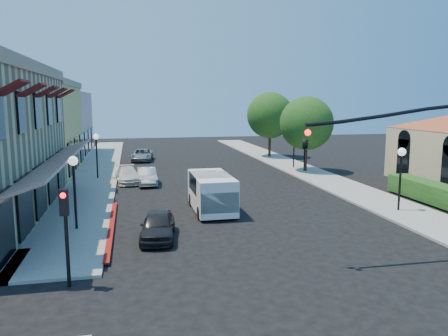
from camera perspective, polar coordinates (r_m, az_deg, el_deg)
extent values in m
plane|color=black|center=(15.47, 11.59, -14.63)|extent=(120.00, 120.00, 0.00)
cube|color=gray|center=(40.52, -16.02, -0.12)|extent=(3.50, 50.00, 0.12)
cube|color=gray|center=(42.96, 7.94, 0.63)|extent=(3.50, 50.00, 0.12)
cube|color=maroon|center=(21.85, -14.47, -7.71)|extent=(0.25, 10.00, 0.06)
cube|color=tan|center=(24.49, -23.90, 12.03)|extent=(0.50, 18.20, 0.60)
cube|color=#561416|center=(24.44, -20.80, 1.05)|extent=(1.75, 17.00, 0.67)
cube|color=#4F0F10|center=(17.45, -26.04, 9.38)|extent=(1.02, 1.50, 0.60)
cube|color=#4F0F10|center=(20.77, -23.79, 9.29)|extent=(1.02, 1.50, 0.60)
cube|color=#4F0F10|center=(24.11, -22.16, 9.22)|extent=(1.02, 1.50, 0.60)
cube|color=#4F0F10|center=(27.47, -20.93, 9.16)|extent=(1.02, 1.50, 0.60)
cube|color=#4F0F10|center=(30.84, -19.97, 9.11)|extent=(1.02, 1.50, 0.60)
cube|color=black|center=(17.68, -26.92, -6.94)|extent=(0.12, 2.60, 2.60)
cube|color=black|center=(20.88, -24.56, -4.47)|extent=(0.12, 2.60, 2.60)
cube|color=black|center=(24.13, -22.85, -2.66)|extent=(0.12, 2.60, 2.60)
cube|color=black|center=(27.43, -21.55, -1.27)|extent=(0.12, 2.60, 2.60)
cube|color=black|center=(30.74, -20.53, -0.19)|extent=(0.12, 2.60, 2.60)
cube|color=tan|center=(40.20, -26.02, 4.63)|extent=(10.00, 12.00, 7.60)
cube|color=#C89C97|center=(51.93, -22.85, 5.24)|extent=(10.00, 12.00, 7.00)
cube|color=black|center=(36.03, 22.35, 1.28)|extent=(0.12, 1.40, 2.80)
cube|color=#183F12|center=(28.76, 26.00, -4.36)|extent=(1.40, 8.00, 1.10)
cylinder|color=black|center=(38.23, 10.59, 1.06)|extent=(0.28, 0.28, 2.10)
sphere|color=#183F12|center=(37.95, 10.72, 5.77)|extent=(4.56, 4.56, 4.56)
cylinder|color=black|center=(47.54, 5.97, 2.76)|extent=(0.28, 0.28, 2.27)
sphere|color=#183F12|center=(47.31, 6.03, 6.87)|extent=(4.94, 4.94, 4.94)
cylinder|color=black|center=(17.55, 22.61, 6.48)|extent=(7.80, 0.14, 0.14)
imported|color=black|center=(15.73, 10.60, 3.53)|extent=(0.20, 0.16, 1.00)
sphere|color=#FF0C0C|center=(15.54, 10.89, 4.57)|extent=(0.22, 0.22, 0.22)
cylinder|color=black|center=(15.33, -19.82, -9.22)|extent=(0.12, 0.12, 3.00)
cube|color=black|center=(14.82, -20.18, -4.24)|extent=(0.28, 0.22, 0.85)
sphere|color=#FF0C0C|center=(14.65, -20.30, -3.39)|extent=(0.18, 0.18, 0.18)
cylinder|color=black|center=(21.60, -18.88, -3.72)|extent=(0.12, 0.12, 3.20)
sphere|color=white|center=(21.30, -19.11, 0.88)|extent=(0.44, 0.44, 0.44)
cylinder|color=black|center=(35.35, -16.26, 1.13)|extent=(0.12, 0.12, 3.20)
sphere|color=white|center=(35.17, -16.38, 3.95)|extent=(0.44, 0.44, 0.44)
cylinder|color=black|center=(25.79, 21.99, -1.91)|extent=(0.12, 0.12, 3.20)
sphere|color=white|center=(25.54, 22.21, 1.96)|extent=(0.44, 0.44, 0.44)
cylinder|color=black|center=(39.90, 9.11, 2.21)|extent=(0.12, 0.12, 3.20)
sphere|color=white|center=(39.74, 9.17, 4.72)|extent=(0.44, 0.44, 0.44)
cube|color=white|center=(24.16, -1.64, -3.13)|extent=(2.03, 4.66, 1.90)
cube|color=white|center=(22.26, -0.67, -4.45)|extent=(1.96, 0.64, 1.06)
cube|color=black|center=(22.50, -0.87, -2.92)|extent=(1.80, 0.11, 0.95)
cube|color=black|center=(24.37, -1.78, -1.89)|extent=(2.04, 2.76, 0.95)
cylinder|color=black|center=(22.67, -3.12, -5.92)|extent=(0.27, 0.70, 0.70)
cylinder|color=black|center=(25.71, -4.26, -4.16)|extent=(0.27, 0.70, 0.70)
cylinder|color=black|center=(23.01, 1.32, -5.69)|extent=(0.27, 0.70, 0.70)
cylinder|color=black|center=(26.01, -0.33, -3.98)|extent=(0.27, 0.70, 0.70)
imported|color=black|center=(19.76, -8.63, -7.43)|extent=(1.89, 3.75, 1.23)
imported|color=#A2A4A7|center=(32.44, -10.03, -1.08)|extent=(1.39, 3.76, 1.23)
imported|color=silver|center=(33.42, -12.50, -0.92)|extent=(2.00, 4.13, 1.16)
imported|color=gray|center=(45.30, -10.64, 1.68)|extent=(2.49, 4.57, 1.22)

